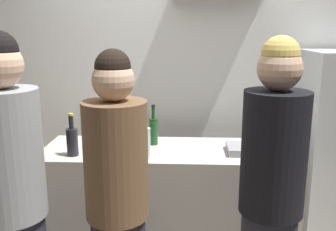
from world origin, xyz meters
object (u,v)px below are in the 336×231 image
at_px(utensil_holder, 277,133).
at_px(wine_bottle_green_glass, 153,130).
at_px(wine_bottle_dark_glass, 72,140).
at_px(water_bottle_plastic, 144,143).
at_px(baking_pan, 251,149).
at_px(person_blonde, 271,202).
at_px(person_brown_jacket, 118,208).
at_px(person_grey_hoodie, 14,206).

bearing_deg(utensil_holder, wine_bottle_green_glass, -172.35).
xyz_separation_m(wine_bottle_dark_glass, wine_bottle_green_glass, (0.53, 0.28, 0.00)).
bearing_deg(water_bottle_plastic, baking_pan, 13.28).
bearing_deg(utensil_holder, wine_bottle_dark_glass, -164.74).
relative_size(baking_pan, water_bottle_plastic, 1.32).
relative_size(baking_pan, person_blonde, 0.19).
relative_size(wine_bottle_green_glass, person_brown_jacket, 0.18).
bearing_deg(wine_bottle_green_glass, person_blonde, -49.54).
xyz_separation_m(utensil_holder, water_bottle_plastic, (-0.98, -0.46, 0.05)).
xyz_separation_m(baking_pan, wine_bottle_green_glass, (-0.71, 0.16, 0.09)).
bearing_deg(water_bottle_plastic, person_brown_jacket, -99.84).
bearing_deg(person_brown_jacket, wine_bottle_dark_glass, -176.08).
bearing_deg(wine_bottle_green_glass, person_brown_jacket, -98.31).
distance_m(baking_pan, utensil_holder, 0.38).
distance_m(utensil_holder, person_brown_jacket, 1.46).
height_order(water_bottle_plastic, person_blonde, person_blonde).
bearing_deg(person_brown_jacket, person_grey_hoodie, -110.07).
relative_size(water_bottle_plastic, person_blonde, 0.15).
bearing_deg(person_blonde, water_bottle_plastic, -107.33).
relative_size(wine_bottle_dark_glass, person_blonde, 0.17).
bearing_deg(water_bottle_plastic, wine_bottle_dark_glass, 173.71).
height_order(baking_pan, person_grey_hoodie, person_grey_hoodie).
bearing_deg(person_brown_jacket, wine_bottle_green_glass, 140.00).
bearing_deg(baking_pan, person_grey_hoodie, -149.39).
height_order(water_bottle_plastic, person_grey_hoodie, person_grey_hoodie).
bearing_deg(person_blonde, utensil_holder, -178.23).
bearing_deg(baking_pan, wine_bottle_green_glass, 167.42).
bearing_deg(wine_bottle_dark_glass, wine_bottle_green_glass, 27.39).
distance_m(water_bottle_plastic, person_blonde, 0.90).
xyz_separation_m(wine_bottle_dark_glass, person_blonde, (1.24, -0.55, -0.16)).
distance_m(water_bottle_plastic, person_grey_hoodie, 0.89).
bearing_deg(person_grey_hoodie, water_bottle_plastic, -156.36).
bearing_deg(wine_bottle_dark_glass, water_bottle_plastic, -6.29).
relative_size(utensil_holder, person_grey_hoodie, 0.12).
relative_size(utensil_holder, person_brown_jacket, 0.13).
relative_size(utensil_holder, water_bottle_plastic, 0.84).
distance_m(baking_pan, wine_bottle_dark_glass, 1.25).
relative_size(wine_bottle_green_glass, water_bottle_plastic, 1.19).
relative_size(baking_pan, wine_bottle_green_glass, 1.11).
bearing_deg(person_blonde, person_brown_jacket, -71.71).
relative_size(person_brown_jacket, person_grey_hoodie, 0.95).
relative_size(person_grey_hoodie, person_blonde, 1.01).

